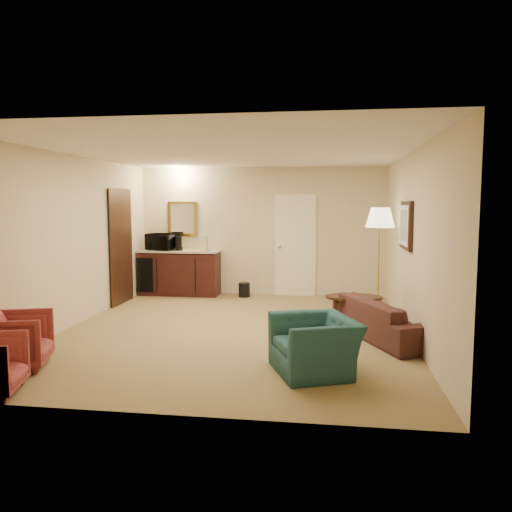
{
  "coord_description": "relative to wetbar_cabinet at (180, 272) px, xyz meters",
  "views": [
    {
      "loc": [
        1.32,
        -7.1,
        1.86
      ],
      "look_at": [
        0.24,
        0.5,
        1.06
      ],
      "focal_mm": 35.0,
      "sensor_mm": 36.0,
      "label": 1
    }
  ],
  "objects": [
    {
      "name": "teal_armchair",
      "position": [
        2.86,
        -4.4,
        -0.05
      ],
      "size": [
        0.92,
        1.11,
        0.83
      ],
      "primitive_type": "imported",
      "rotation": [
        0.0,
        0.0,
        -1.19
      ],
      "color": "#1D4948",
      "rests_on": "ground"
    },
    {
      "name": "coffee_maker",
      "position": [
        -0.0,
        -0.08,
        0.6
      ],
      "size": [
        0.17,
        0.17,
        0.29
      ],
      "primitive_type": "cylinder",
      "rotation": [
        0.0,
        0.0,
        0.08
      ],
      "color": "black",
      "rests_on": "wetbar_cabinet"
    },
    {
      "name": "room_walls",
      "position": [
        1.55,
        -1.95,
        1.26
      ],
      "size": [
        5.02,
        6.01,
        2.61
      ],
      "color": "beige",
      "rests_on": "ground"
    },
    {
      "name": "sofa",
      "position": [
        3.8,
        -2.85,
        -0.09
      ],
      "size": [
        1.28,
        1.94,
        0.74
      ],
      "primitive_type": "imported",
      "rotation": [
        0.0,
        0.0,
        2.0
      ],
      "color": "black",
      "rests_on": "ground"
    },
    {
      "name": "coffee_table",
      "position": [
        3.39,
        -2.3,
        -0.22
      ],
      "size": [
        0.87,
        0.61,
        0.48
      ],
      "primitive_type": "cube",
      "rotation": [
        0.0,
        0.0,
        -0.05
      ],
      "color": "black",
      "rests_on": "ground"
    },
    {
      "name": "wetbar_cabinet",
      "position": [
        0.0,
        0.0,
        0.0
      ],
      "size": [
        1.64,
        0.58,
        0.92
      ],
      "primitive_type": "cube",
      "color": "black",
      "rests_on": "ground"
    },
    {
      "name": "floor_lamp",
      "position": [
        3.85,
        -1.32,
        0.45
      ],
      "size": [
        0.54,
        0.54,
        1.81
      ],
      "primitive_type": "cube",
      "rotation": [
        0.0,
        0.0,
        0.13
      ],
      "color": "#B6973C",
      "rests_on": "ground"
    },
    {
      "name": "waste_bin",
      "position": [
        1.35,
        -0.07,
        -0.32
      ],
      "size": [
        0.28,
        0.28,
        0.28
      ],
      "primitive_type": "cylinder",
      "rotation": [
        0.0,
        0.0,
        0.31
      ],
      "color": "black",
      "rests_on": "ground"
    },
    {
      "name": "microwave",
      "position": [
        -0.37,
        -0.0,
        0.66
      ],
      "size": [
        0.68,
        0.51,
        0.41
      ],
      "primitive_type": "imported",
      "rotation": [
        0.0,
        0.0,
        -0.33
      ],
      "color": "black",
      "rests_on": "wetbar_cabinet"
    },
    {
      "name": "ground",
      "position": [
        1.65,
        -2.72,
        -0.46
      ],
      "size": [
        6.0,
        6.0,
        0.0
      ],
      "primitive_type": "plane",
      "color": "olive",
      "rests_on": "ground"
    },
    {
      "name": "rose_chair_near",
      "position": [
        -0.5,
        -4.72,
        -0.11
      ],
      "size": [
        0.82,
        0.85,
        0.7
      ],
      "primitive_type": "imported",
      "rotation": [
        0.0,
        0.0,
        1.89
      ],
      "color": "#973931",
      "rests_on": "ground"
    }
  ]
}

